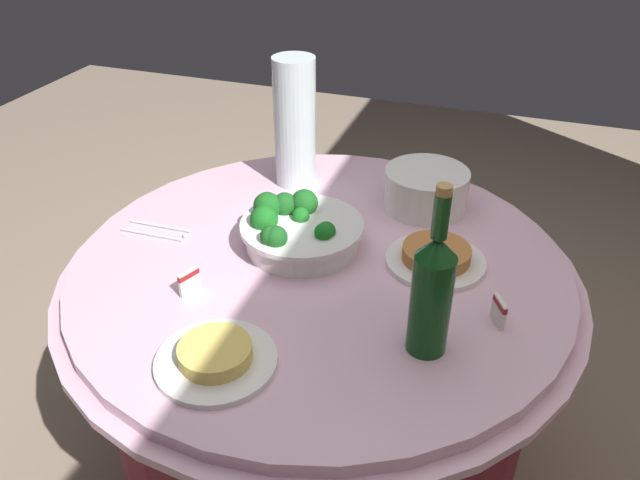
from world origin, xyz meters
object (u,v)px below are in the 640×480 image
object	(u,v)px
plate_stack	(426,189)
food_plate_noodles	(216,357)
food_plate_peanuts	(436,257)
label_placard_mid	(499,310)
label_placard_front	(189,281)
decorative_fruit_vase	(295,130)
serving_tongs	(158,231)
wine_bottle	(432,291)
broccoli_bowl	(297,229)

from	to	relation	value
plate_stack	food_plate_noodles	bearing A→B (deg)	-19.25
food_plate_peanuts	label_placard_mid	distance (m)	0.22
plate_stack	label_placard_front	distance (m)	0.64
decorative_fruit_vase	label_placard_mid	world-z (taller)	decorative_fruit_vase
label_placard_front	food_plate_noodles	bearing A→B (deg)	40.81
food_plate_noodles	label_placard_front	size ratio (longest dim) A/B	4.00
label_placard_front	label_placard_mid	xyz separation A→B (m)	(-0.11, 0.61, 0.00)
serving_tongs	label_placard_mid	bearing A→B (deg)	84.91
wine_bottle	food_plate_noodles	world-z (taller)	wine_bottle
wine_bottle	decorative_fruit_vase	world-z (taller)	decorative_fruit_vase
plate_stack	food_plate_peanuts	size ratio (longest dim) A/B	0.95
decorative_fruit_vase	serving_tongs	world-z (taller)	decorative_fruit_vase
broccoli_bowl	food_plate_noodles	size ratio (longest dim) A/B	1.27
serving_tongs	plate_stack	bearing A→B (deg)	120.10
label_placard_front	broccoli_bowl	bearing A→B (deg)	148.94
wine_bottle	food_plate_noodles	distance (m)	0.40
food_plate_peanuts	food_plate_noodles	bearing A→B (deg)	-35.31
broccoli_bowl	label_placard_front	xyz separation A→B (m)	(0.24, -0.14, -0.01)
plate_stack	serving_tongs	xyz separation A→B (m)	(0.33, -0.57, -0.05)
wine_bottle	decorative_fruit_vase	bearing A→B (deg)	-139.39
broccoli_bowl	plate_stack	size ratio (longest dim) A/B	1.33
decorative_fruit_vase	food_plate_noodles	world-z (taller)	decorative_fruit_vase
broccoli_bowl	wine_bottle	size ratio (longest dim) A/B	0.83
broccoli_bowl	decorative_fruit_vase	size ratio (longest dim) A/B	0.82
plate_stack	label_placard_mid	world-z (taller)	plate_stack
broccoli_bowl	wine_bottle	bearing A→B (deg)	54.85
serving_tongs	label_placard_front	distance (m)	0.26
label_placard_front	label_placard_mid	bearing A→B (deg)	100.43
decorative_fruit_vase	serving_tongs	distance (m)	0.44
food_plate_noodles	plate_stack	bearing A→B (deg)	160.75
label_placard_front	decorative_fruit_vase	bearing A→B (deg)	177.19
food_plate_peanuts	label_placard_front	bearing A→B (deg)	-59.27
plate_stack	broccoli_bowl	bearing A→B (deg)	-41.06
decorative_fruit_vase	label_placard_front	world-z (taller)	decorative_fruit_vase
decorative_fruit_vase	serving_tongs	bearing A→B (deg)	-31.32
broccoli_bowl	food_plate_peanuts	distance (m)	0.32
decorative_fruit_vase	food_plate_peanuts	world-z (taller)	decorative_fruit_vase
food_plate_noodles	label_placard_front	world-z (taller)	label_placard_front
broccoli_bowl	decorative_fruit_vase	xyz separation A→B (m)	(-0.30, -0.12, 0.11)
wine_bottle	food_plate_peanuts	distance (m)	0.30
food_plate_peanuts	label_placard_front	distance (m)	0.53
plate_stack	food_plate_peanuts	distance (m)	0.26
food_plate_noodles	label_placard_mid	distance (m)	0.54
plate_stack	wine_bottle	xyz separation A→B (m)	(0.52, 0.11, 0.08)
decorative_fruit_vase	broccoli_bowl	bearing A→B (deg)	21.69
serving_tongs	food_plate_noodles	xyz separation A→B (m)	(0.35, 0.33, 0.01)
food_plate_noodles	food_plate_peanuts	distance (m)	0.54
food_plate_noodles	label_placard_front	distance (m)	0.22
wine_bottle	food_plate_noodles	xyz separation A→B (m)	(0.17, -0.34, -0.11)
wine_bottle	food_plate_peanuts	size ratio (longest dim) A/B	1.53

